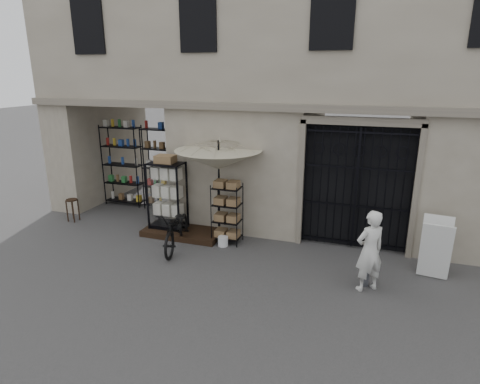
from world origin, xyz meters
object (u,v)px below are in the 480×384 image
(market_umbrella, at_px, (218,154))
(shopkeeper, at_px, (366,289))
(wire_rack, at_px, (227,214))
(bicycle, at_px, (178,248))
(steel_bollard, at_px, (366,268))
(white_bucket, at_px, (223,241))
(easel_sign, at_px, (435,248))
(display_cabinet, at_px, (167,199))
(wooden_stool, at_px, (73,210))

(market_umbrella, relative_size, shopkeeper, 1.86)
(wire_rack, height_order, bicycle, wire_rack)
(steel_bollard, xyz_separation_m, shopkeeper, (0.02, -0.14, -0.38))
(market_umbrella, xyz_separation_m, shopkeeper, (3.58, -1.45, -2.14))
(white_bucket, relative_size, easel_sign, 0.20)
(shopkeeper, bearing_deg, easel_sign, -179.97)
(wire_rack, bearing_deg, shopkeeper, -8.89)
(market_umbrella, distance_m, easel_sign, 5.10)
(display_cabinet, relative_size, shopkeeper, 1.15)
(bicycle, distance_m, shopkeeper, 4.34)
(wire_rack, height_order, shopkeeper, wire_rack)
(wooden_stool, xyz_separation_m, easel_sign, (9.17, -0.32, 0.29))
(bicycle, relative_size, wooden_stool, 2.93)
(white_bucket, xyz_separation_m, wooden_stool, (-4.59, 0.26, 0.22))
(shopkeeper, bearing_deg, wooden_stool, -46.18)
(market_umbrella, height_order, easel_sign, market_umbrella)
(steel_bollard, bearing_deg, bicycle, 174.37)
(display_cabinet, xyz_separation_m, market_umbrella, (1.38, 0.09, 1.22))
(wire_rack, bearing_deg, wooden_stool, -168.21)
(wire_rack, xyz_separation_m, steel_bollard, (3.28, -1.12, -0.35))
(shopkeeper, bearing_deg, bicycle, -44.48)
(easel_sign, bearing_deg, market_umbrella, -178.23)
(wooden_stool, bearing_deg, shopkeeper, -9.15)
(wire_rack, height_order, steel_bollard, wire_rack)
(display_cabinet, relative_size, steel_bollard, 2.44)
(shopkeeper, relative_size, easel_sign, 1.32)
(steel_bollard, height_order, shopkeeper, steel_bollard)
(shopkeeper, bearing_deg, wire_rack, -57.89)
(bicycle, xyz_separation_m, steel_bollard, (4.28, -0.42, 0.38))
(bicycle, relative_size, shopkeeper, 1.16)
(white_bucket, bearing_deg, wooden_stool, 176.70)
(display_cabinet, distance_m, steel_bollard, 5.12)
(steel_bollard, relative_size, shopkeeper, 0.47)
(easel_sign, bearing_deg, white_bucket, -173.10)
(white_bucket, xyz_separation_m, bicycle, (-0.98, -0.45, -0.12))
(market_umbrella, height_order, shopkeeper, market_umbrella)
(white_bucket, bearing_deg, bicycle, -155.49)
(display_cabinet, height_order, wire_rack, display_cabinet)
(display_cabinet, relative_size, wooden_stool, 2.91)
(white_bucket, bearing_deg, steel_bollard, -14.74)
(steel_bollard, bearing_deg, market_umbrella, 159.83)
(white_bucket, bearing_deg, display_cabinet, 167.91)
(wire_rack, distance_m, wooden_stool, 4.63)
(display_cabinet, xyz_separation_m, easel_sign, (6.22, -0.41, -0.29))
(white_bucket, distance_m, steel_bollard, 3.42)
(display_cabinet, xyz_separation_m, wooden_stool, (-2.95, -0.09, -0.58))
(display_cabinet, height_order, shopkeeper, display_cabinet)
(wire_rack, relative_size, shopkeeper, 0.92)
(display_cabinet, bearing_deg, shopkeeper, -33.41)
(wooden_stool, distance_m, shopkeeper, 8.03)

